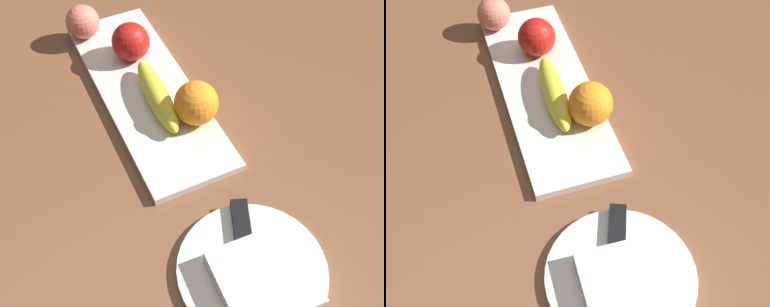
% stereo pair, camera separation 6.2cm
% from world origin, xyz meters
% --- Properties ---
extents(ground_plane, '(2.40, 2.40, 0.00)m').
position_xyz_m(ground_plane, '(0.00, 0.00, 0.00)').
color(ground_plane, brown).
extents(fruit_tray, '(0.44, 0.15, 0.01)m').
position_xyz_m(fruit_tray, '(0.02, 0.03, 0.01)').
color(fruit_tray, silver).
rests_on(fruit_tray, ground_plane).
extents(apple, '(0.07, 0.07, 0.07)m').
position_xyz_m(apple, '(-0.07, 0.04, 0.05)').
color(apple, red).
rests_on(apple, fruit_tray).
extents(banana, '(0.18, 0.05, 0.04)m').
position_xyz_m(banana, '(0.06, 0.04, 0.03)').
color(banana, yellow).
rests_on(banana, fruit_tray).
extents(orange_near_apple, '(0.07, 0.07, 0.07)m').
position_xyz_m(orange_near_apple, '(0.12, 0.08, 0.05)').
color(orange_near_apple, orange).
rests_on(orange_near_apple, fruit_tray).
extents(peach, '(0.06, 0.06, 0.06)m').
position_xyz_m(peach, '(-0.16, -0.01, 0.05)').
color(peach, '#EC7764').
rests_on(peach, fruit_tray).
extents(dinner_plate, '(0.20, 0.20, 0.01)m').
position_xyz_m(dinner_plate, '(0.39, 0.03, 0.01)').
color(dinner_plate, white).
rests_on(dinner_plate, ground_plane).
extents(folded_napkin, '(0.12, 0.12, 0.03)m').
position_xyz_m(folded_napkin, '(0.42, 0.03, 0.02)').
color(folded_napkin, white).
rests_on(folded_napkin, dinner_plate).
extents(knife, '(0.17, 0.09, 0.01)m').
position_xyz_m(knife, '(0.35, 0.04, 0.02)').
color(knife, silver).
rests_on(knife, dinner_plate).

